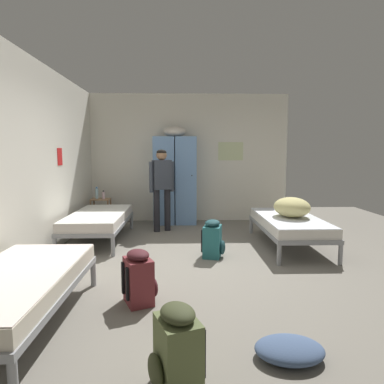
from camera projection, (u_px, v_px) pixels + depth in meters
ground_plane at (193, 262)px, 4.67m from camera, size 9.43×9.43×0.00m
room_backdrop at (118, 160)px, 5.74m from camera, size 4.38×5.95×2.79m
locker_bank at (175, 178)px, 7.20m from camera, size 0.90×0.55×2.07m
shelf_unit at (101, 209)px, 7.01m from camera, size 0.38×0.30×0.57m
bed_left_front at (15, 285)px, 2.89m from camera, size 0.90×1.90×0.49m
bed_right at (289, 223)px, 5.44m from camera, size 0.90×1.90×0.49m
bed_left_rear at (99, 219)px, 5.81m from camera, size 0.90×1.90×0.49m
bedding_heap at (292, 207)px, 5.40m from camera, size 0.56×0.68×0.31m
person_traveler at (162, 182)px, 6.45m from camera, size 0.47×0.32×1.58m
water_bottle at (97, 193)px, 6.98m from camera, size 0.06×0.06×0.24m
lotion_bottle at (103, 195)px, 6.93m from camera, size 0.06×0.06×0.18m
backpack_maroon at (139, 278)px, 3.38m from camera, size 0.40×0.39×0.55m
backpack_teal at (213, 239)px, 4.90m from camera, size 0.38×0.37×0.55m
backpack_olive at (176, 349)px, 2.15m from camera, size 0.40×0.38×0.55m
clothes_pile_denim at (289, 350)px, 2.48m from camera, size 0.52×0.39×0.13m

